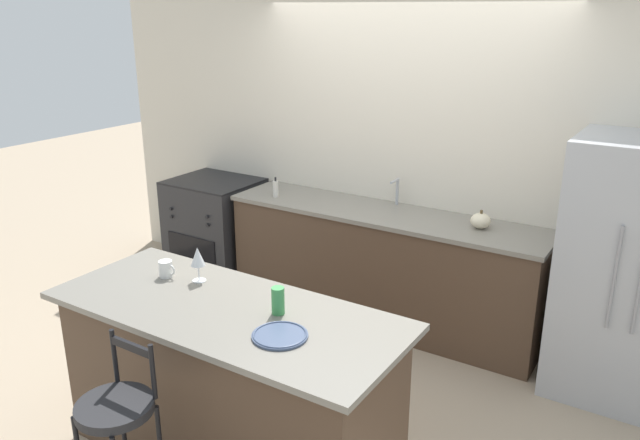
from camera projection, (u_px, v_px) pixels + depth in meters
name	position (u px, v px, depth m)	size (l,w,h in m)	color
ground_plane	(360.00, 336.00, 4.92)	(18.00, 18.00, 0.00)	tan
wall_back	(404.00, 153.00, 5.02)	(6.00, 0.07, 2.70)	beige
back_counter	(383.00, 266.00, 5.06)	(2.60, 0.66, 0.94)	#4C3828
sink_faucet	(396.00, 189.00, 5.02)	(0.02, 0.13, 0.22)	#ADAFB5
kitchen_island	(229.00, 384.00, 3.45)	(1.98, 0.82, 0.95)	#4C3828
refrigerator	(633.00, 272.00, 3.96)	(0.87, 0.75, 1.72)	#ADAFB5
oven_range	(216.00, 229.00, 5.89)	(0.78, 0.70, 0.95)	#28282B
bar_stool_near	(119.00, 429.00, 2.91)	(0.36, 0.36, 1.01)	black
dinner_plate	(280.00, 335.00, 3.00)	(0.27, 0.27, 0.02)	#425170
wine_glass	(198.00, 257.00, 3.57)	(0.08, 0.08, 0.21)	white
coffee_mug	(166.00, 269.00, 3.66)	(0.11, 0.08, 0.10)	white
tumbler_cup	(278.00, 301.00, 3.21)	(0.07, 0.07, 0.15)	#3D934C
pumpkin_decoration	(481.00, 221.00, 4.51)	(0.14, 0.14, 0.14)	beige
soap_bottle	(276.00, 188.00, 5.27)	(0.05, 0.05, 0.17)	silver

